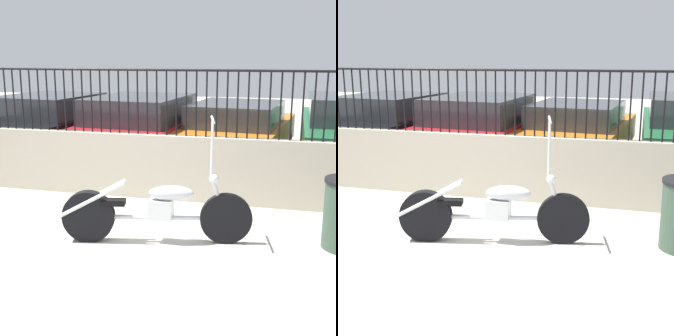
# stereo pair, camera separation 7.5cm
# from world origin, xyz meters

# --- Properties ---
(ground_plane) EXTENTS (40.00, 40.00, 0.00)m
(ground_plane) POSITION_xyz_m (0.00, 0.00, 0.00)
(ground_plane) COLOR #B7B2A5
(low_wall) EXTENTS (8.91, 0.18, 0.99)m
(low_wall) POSITION_xyz_m (0.00, 2.32, 0.50)
(low_wall) COLOR #B2A893
(low_wall) RESTS_ON ground_plane
(fence_railing) EXTENTS (8.91, 0.04, 0.97)m
(fence_railing) POSITION_xyz_m (0.00, 2.32, 1.60)
(fence_railing) COLOR black
(fence_railing) RESTS_ON low_wall
(motorcycle_silver) EXTENTS (2.25, 0.71, 1.48)m
(motorcycle_silver) POSITION_xyz_m (0.44, 0.61, 0.39)
(motorcycle_silver) COLOR black
(motorcycle_silver) RESTS_ON ground_plane
(car_black) EXTENTS (2.35, 4.42, 1.33)m
(car_black) POSITION_xyz_m (-2.99, 4.92, 0.67)
(car_black) COLOR black
(car_black) RESTS_ON ground_plane
(car_red) EXTENTS (2.28, 4.73, 1.35)m
(car_red) POSITION_xyz_m (-0.92, 4.79, 0.68)
(car_red) COLOR black
(car_red) RESTS_ON ground_plane
(car_orange) EXTENTS (2.27, 4.38, 1.23)m
(car_orange) POSITION_xyz_m (0.98, 5.18, 0.63)
(car_orange) COLOR black
(car_orange) RESTS_ON ground_plane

